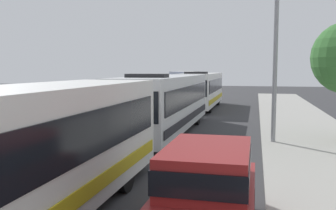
{
  "coord_description": "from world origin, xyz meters",
  "views": [
    {
      "loc": [
        3.3,
        4.28,
        3.41
      ],
      "look_at": [
        0.28,
        16.87,
        2.14
      ],
      "focal_mm": 39.3,
      "sensor_mm": 36.0,
      "label": 1
    }
  ],
  "objects_px": {
    "bus_second_in_line": "(167,102)",
    "streetlamp_mid": "(276,33)",
    "bus_middle": "(202,89)",
    "white_suv": "(207,190)",
    "box_truck_oncoming": "(184,84)",
    "bus_lead": "(22,154)"
  },
  "relations": [
    {
      "from": "bus_second_in_line",
      "to": "streetlamp_mid",
      "type": "distance_m",
      "value": 6.59
    },
    {
      "from": "bus_second_in_line",
      "to": "bus_middle",
      "type": "relative_size",
      "value": 1.11
    },
    {
      "from": "white_suv",
      "to": "box_truck_oncoming",
      "type": "relative_size",
      "value": 0.59
    },
    {
      "from": "bus_second_in_line",
      "to": "streetlamp_mid",
      "type": "bearing_deg",
      "value": -18.65
    },
    {
      "from": "box_truck_oncoming",
      "to": "white_suv",
      "type": "bearing_deg",
      "value": -78.18
    },
    {
      "from": "bus_second_in_line",
      "to": "streetlamp_mid",
      "type": "xyz_separation_m",
      "value": [
        5.4,
        -1.82,
        3.3
      ]
    },
    {
      "from": "bus_second_in_line",
      "to": "bus_lead",
      "type": "bearing_deg",
      "value": -90.0
    },
    {
      "from": "white_suv",
      "to": "streetlamp_mid",
      "type": "relative_size",
      "value": 0.58
    },
    {
      "from": "bus_lead",
      "to": "white_suv",
      "type": "height_order",
      "value": "bus_lead"
    },
    {
      "from": "bus_second_in_line",
      "to": "white_suv",
      "type": "height_order",
      "value": "bus_second_in_line"
    },
    {
      "from": "white_suv",
      "to": "box_truck_oncoming",
      "type": "distance_m",
      "value": 34.19
    },
    {
      "from": "box_truck_oncoming",
      "to": "streetlamp_mid",
      "type": "relative_size",
      "value": 0.99
    },
    {
      "from": "bus_second_in_line",
      "to": "box_truck_oncoming",
      "type": "xyz_separation_m",
      "value": [
        -3.3,
        21.62,
        0.02
      ]
    },
    {
      "from": "white_suv",
      "to": "bus_middle",
      "type": "bearing_deg",
      "value": 98.48
    },
    {
      "from": "bus_lead",
      "to": "white_suv",
      "type": "xyz_separation_m",
      "value": [
        3.7,
        0.58,
        -0.66
      ]
    },
    {
      "from": "box_truck_oncoming",
      "to": "streetlamp_mid",
      "type": "xyz_separation_m",
      "value": [
        8.7,
        -23.45,
        3.28
      ]
    },
    {
      "from": "bus_middle",
      "to": "box_truck_oncoming",
      "type": "height_order",
      "value": "bus_middle"
    },
    {
      "from": "white_suv",
      "to": "box_truck_oncoming",
      "type": "bearing_deg",
      "value": 101.82
    },
    {
      "from": "bus_middle",
      "to": "bus_lead",
      "type": "bearing_deg",
      "value": -90.0
    },
    {
      "from": "bus_second_in_line",
      "to": "box_truck_oncoming",
      "type": "distance_m",
      "value": 21.87
    },
    {
      "from": "bus_lead",
      "to": "streetlamp_mid",
      "type": "xyz_separation_m",
      "value": [
        5.4,
        10.6,
        3.3
      ]
    },
    {
      "from": "bus_middle",
      "to": "streetlamp_mid",
      "type": "relative_size",
      "value": 1.38
    }
  ]
}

